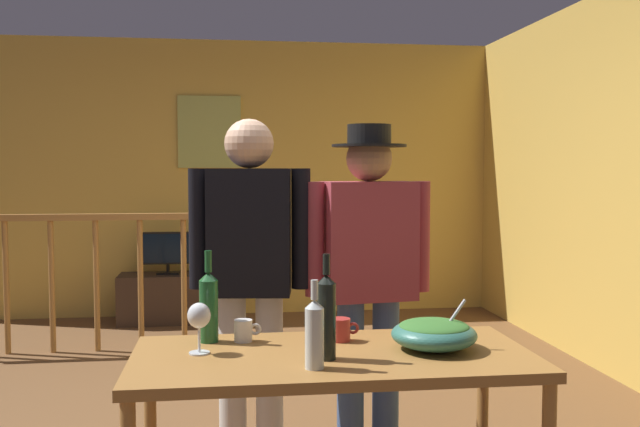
% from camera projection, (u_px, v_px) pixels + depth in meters
% --- Properties ---
extents(back_wall, '(5.26, 0.10, 2.66)m').
position_uv_depth(back_wall, '(229.00, 178.00, 6.94)').
color(back_wall, gold).
rests_on(back_wall, ground_plane).
extents(side_wall_right, '(0.10, 5.02, 2.66)m').
position_uv_depth(side_wall_right, '(607.00, 182.00, 4.97)').
color(side_wall_right, gold).
rests_on(side_wall_right, ground_plane).
extents(framed_picture, '(0.60, 0.03, 0.69)m').
position_uv_depth(framed_picture, '(209.00, 132.00, 6.83)').
color(framed_picture, '#A4AE54').
extents(stair_railing, '(2.44, 0.10, 1.13)m').
position_uv_depth(stair_railing, '(123.00, 267.00, 5.54)').
color(stair_railing, '#9E6B33').
rests_on(stair_railing, ground_plane).
extents(tv_console, '(0.90, 0.40, 0.45)m').
position_uv_depth(tv_console, '(168.00, 298.00, 6.59)').
color(tv_console, '#38281E').
rests_on(tv_console, ground_plane).
extents(flat_screen_tv, '(0.52, 0.12, 0.40)m').
position_uv_depth(flat_screen_tv, '(167.00, 249.00, 6.53)').
color(flat_screen_tv, black).
rests_on(flat_screen_tv, tv_console).
extents(serving_table, '(1.50, 0.72, 0.74)m').
position_uv_depth(serving_table, '(333.00, 372.00, 2.66)').
color(serving_table, '#9E6B33').
rests_on(serving_table, ground_plane).
extents(salad_bowl, '(0.33, 0.33, 0.19)m').
position_uv_depth(salad_bowl, '(434.00, 333.00, 2.70)').
color(salad_bowl, '#337060').
rests_on(salad_bowl, serving_table).
extents(wine_glass, '(0.09, 0.09, 0.19)m').
position_uv_depth(wine_glass, '(199.00, 318.00, 2.63)').
color(wine_glass, silver).
rests_on(wine_glass, serving_table).
extents(wine_bottle_clear, '(0.07, 0.07, 0.31)m').
position_uv_depth(wine_bottle_clear, '(314.00, 332.00, 2.44)').
color(wine_bottle_clear, silver).
rests_on(wine_bottle_clear, serving_table).
extents(wine_bottle_green, '(0.08, 0.08, 0.37)m').
position_uv_depth(wine_bottle_green, '(209.00, 305.00, 2.81)').
color(wine_bottle_green, '#1E5628').
rests_on(wine_bottle_green, serving_table).
extents(wine_bottle_dark, '(0.07, 0.07, 0.38)m').
position_uv_depth(wine_bottle_dark, '(326.00, 315.00, 2.55)').
color(wine_bottle_dark, black).
rests_on(wine_bottle_dark, serving_table).
extents(mug_white, '(0.11, 0.07, 0.09)m').
position_uv_depth(mug_white, '(244.00, 331.00, 2.82)').
color(mug_white, white).
rests_on(mug_white, serving_table).
extents(mug_red, '(0.12, 0.08, 0.09)m').
position_uv_depth(mug_red, '(341.00, 330.00, 2.83)').
color(mug_red, '#B7332D').
rests_on(mug_red, serving_table).
extents(person_standing_left, '(0.57, 0.27, 1.66)m').
position_uv_depth(person_standing_left, '(250.00, 264.00, 3.33)').
color(person_standing_left, beige).
rests_on(person_standing_left, ground_plane).
extents(person_standing_right, '(0.62, 0.36, 1.64)m').
position_uv_depth(person_standing_right, '(369.00, 262.00, 3.41)').
color(person_standing_right, '#3D5684').
rests_on(person_standing_right, ground_plane).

